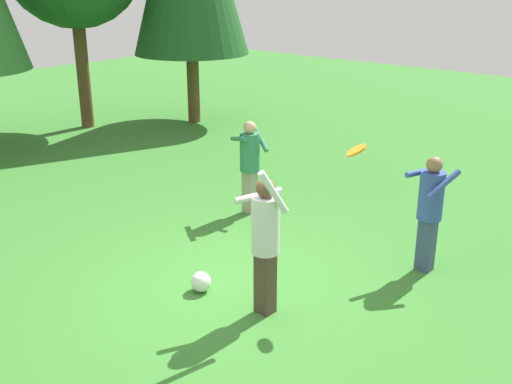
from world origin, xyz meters
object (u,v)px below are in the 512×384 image
person_catcher (430,205)px  person_thrower (265,235)px  ball_white (201,282)px  person_bystander (250,159)px  frisbee (356,150)px

person_catcher → person_thrower: bearing=-1.8°
person_thrower → person_catcher: person_thrower is taller
ball_white → person_bystander: bearing=28.7°
person_thrower → frisbee: 1.51m
person_catcher → ball_white: 3.29m
frisbee → person_thrower: bearing=155.7°
person_thrower → frisbee: (1.11, -0.50, 0.90)m
person_thrower → person_bystander: bearing=69.1°
person_thrower → ball_white: person_thrower is taller
person_bystander → ball_white: person_bystander is taller
person_catcher → person_bystander: person_catcher is taller
person_bystander → ball_white: (-2.54, -1.39, -0.83)m
person_bystander → frisbee: size_ratio=4.48×
frisbee → person_bystander: bearing=66.2°
person_bystander → person_thrower: bearing=-21.3°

